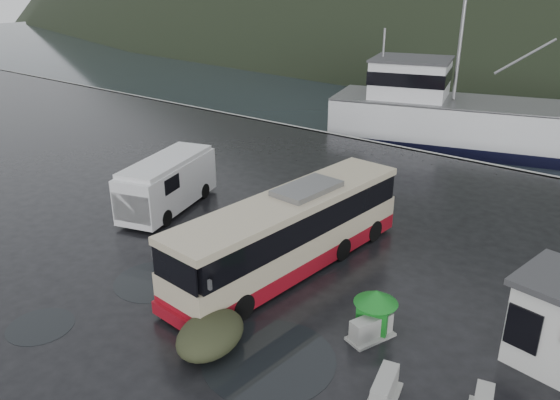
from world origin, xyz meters
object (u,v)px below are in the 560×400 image
Objects in this scene: waste_bin_right at (374,328)px; dome_tent at (211,348)px; coach_bus at (291,267)px; waste_bin_left at (184,295)px; white_van at (170,208)px; fishing_trawler at (496,132)px; jersey_barrier_c at (370,338)px; jersey_barrier_a at (383,399)px.

waste_bin_right is 0.55× the size of dome_tent.
coach_bus is 8.22× the size of waste_bin_left.
white_van is (-8.45, 1.10, 0.00)m from coach_bus.
fishing_trawler reaches higher than dome_tent.
jersey_barrier_c is (6.67, 1.91, 0.00)m from waste_bin_left.
coach_bus is 1.83× the size of white_van.
waste_bin_right is at bearing 106.91° from jersey_barrier_c.
coach_bus is at bearing 65.15° from waste_bin_left.
jersey_barrier_c is (0.16, -0.52, 0.00)m from waste_bin_right.
waste_bin_left is 3.38m from dome_tent.
waste_bin_left is 6.95m from waste_bin_right.
dome_tent reaches higher than jersey_barrier_c.
jersey_barrier_a is (6.44, -4.35, 0.00)m from coach_bus.
waste_bin_right is 5.39m from dome_tent.
jersey_barrier_a is 2.76m from jersey_barrier_c.
waste_bin_right is (13.09, -2.72, 0.00)m from white_van.
fishing_trawler is (-0.15, 26.05, 0.00)m from coach_bus.
jersey_barrier_a is 31.11m from fishing_trawler.
coach_bus is at bearing 160.86° from waste_bin_right.
dome_tent is 1.69× the size of jersey_barrier_c.
fishing_trawler is (-4.79, 27.66, 0.00)m from waste_bin_right.
waste_bin_left is 8.32m from jersey_barrier_a.
jersey_barrier_a is at bearing -29.70° from coach_bus.
fishing_trawler is at bearing 99.97° from jersey_barrier_c.
waste_bin_right is at bearing -14.84° from coach_bus.
jersey_barrier_a is at bearing 13.83° from dome_tent.
white_van is at bearing 166.28° from jersey_barrier_c.
coach_bus is 4.45m from waste_bin_left.
fishing_trawler is (-1.25, 31.72, 0.00)m from dome_tent.
white_van is 4.19× the size of jersey_barrier_a.
jersey_barrier_a is (8.32, -0.31, 0.00)m from waste_bin_left.
fishing_trawler is at bearing 102.24° from jersey_barrier_a.
white_van is 13.64m from jersey_barrier_c.
waste_bin_right is at bearing -96.12° from fishing_trawler.
waste_bin_right is (4.64, -1.61, 0.00)m from coach_bus.
white_van is 0.22× the size of fishing_trawler.
waste_bin_right is 0.54m from jersey_barrier_c.
dome_tent reaches higher than jersey_barrier_a.
fishing_trawler is at bearing 92.25° from dome_tent.
waste_bin_left is at bearing 151.29° from dome_tent.
jersey_barrier_c is at bearing 15.96° from waste_bin_left.
waste_bin_right is at bearing 123.35° from jersey_barrier_a.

